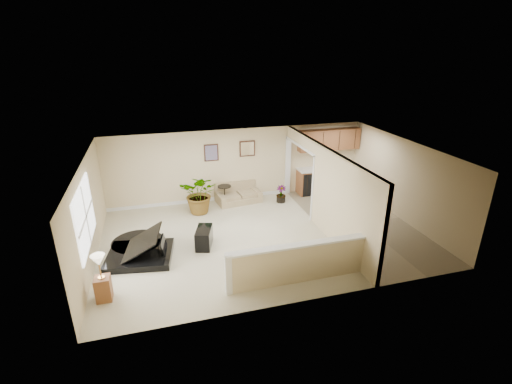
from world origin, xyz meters
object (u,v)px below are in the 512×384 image
object	(u,v)px
piano_bench	(204,237)
palm_plant	(200,194)
accent_table	(225,192)
small_plant	(281,195)
loveseat	(238,192)
lamp_stand	(102,281)
piano	(136,234)

from	to	relation	value
piano_bench	palm_plant	xyz separation A→B (m)	(0.22, 2.18, 0.40)
accent_table	small_plant	distance (m)	1.96
loveseat	lamp_stand	size ratio (longest dim) A/B	1.46
accent_table	piano_bench	bearing A→B (deg)	-112.43
piano	small_plant	size ratio (longest dim) A/B	3.53
piano_bench	loveseat	world-z (taller)	loveseat
piano_bench	palm_plant	distance (m)	2.23
piano	lamp_stand	distance (m)	1.81
accent_table	palm_plant	world-z (taller)	palm_plant
loveseat	lamp_stand	xyz separation A→B (m)	(-4.01, -4.47, 0.14)
piano_bench	loveseat	distance (m)	3.20
piano_bench	small_plant	bearing A→B (deg)	37.28
loveseat	lamp_stand	distance (m)	6.01
piano_bench	small_plant	size ratio (longest dim) A/B	1.28
loveseat	piano_bench	bearing A→B (deg)	-127.46
piano_bench	accent_table	size ratio (longest dim) A/B	1.17
loveseat	accent_table	xyz separation A→B (m)	(-0.49, -0.11, 0.10)
piano	lamp_stand	xyz separation A→B (m)	(-0.68, -1.67, -0.17)
accent_table	small_plant	world-z (taller)	accent_table
piano	lamp_stand	world-z (taller)	piano
piano	accent_table	distance (m)	3.92
piano_bench	accent_table	world-z (taller)	accent_table
piano	loveseat	world-z (taller)	piano
accent_table	palm_plant	distance (m)	1.04
piano	accent_table	world-z (taller)	piano
accent_table	small_plant	size ratio (longest dim) A/B	1.10
lamp_stand	small_plant	bearing A→B (deg)	36.35
loveseat	small_plant	xyz separation A→B (m)	(1.42, -0.48, -0.07)
piano_bench	accent_table	bearing A→B (deg)	67.57
piano	lamp_stand	bearing A→B (deg)	-103.09
piano_bench	lamp_stand	distance (m)	2.96
accent_table	lamp_stand	distance (m)	5.60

